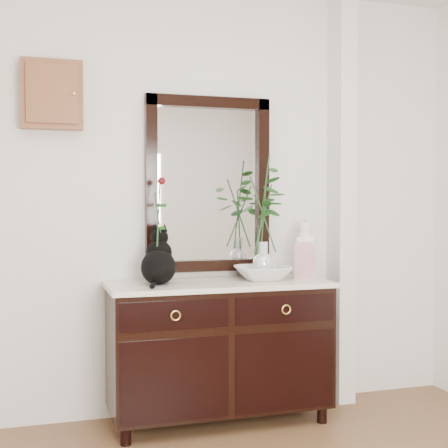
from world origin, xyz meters
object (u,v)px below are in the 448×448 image
object	(u,v)px
cat	(158,256)
ginger_jar	(305,249)
sideboard	(219,344)
lotus_bowl	(263,273)

from	to	relation	value
cat	ginger_jar	size ratio (longest dim) A/B	0.91
sideboard	cat	distance (m)	0.65
sideboard	ginger_jar	size ratio (longest dim) A/B	3.63
lotus_bowl	ginger_jar	world-z (taller)	ginger_jar
sideboard	lotus_bowl	distance (m)	0.51
sideboard	lotus_bowl	xyz separation A→B (m)	(0.28, 0.01, 0.42)
sideboard	lotus_bowl	world-z (taller)	lotus_bowl
sideboard	lotus_bowl	size ratio (longest dim) A/B	3.82
sideboard	ginger_jar	bearing A→B (deg)	2.27
cat	ginger_jar	bearing A→B (deg)	16.83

